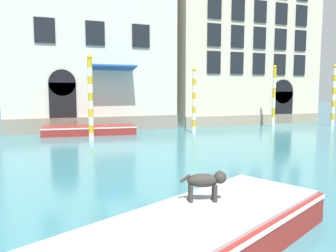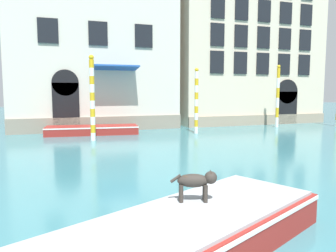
{
  "view_description": "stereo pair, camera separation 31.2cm",
  "coord_description": "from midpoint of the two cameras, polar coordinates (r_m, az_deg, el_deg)",
  "views": [
    {
      "loc": [
        -2.87,
        -0.99,
        2.76
      ],
      "look_at": [
        2.15,
        12.48,
        1.2
      ],
      "focal_mm": 35.0,
      "sensor_mm": 36.0,
      "label": 1
    },
    {
      "loc": [
        -2.58,
        -1.1,
        2.76
      ],
      "look_at": [
        2.15,
        12.48,
        1.2
      ],
      "focal_mm": 35.0,
      "sensor_mm": 36.0,
      "label": 2
    }
  ],
  "objects": [
    {
      "name": "boat_foreground",
      "position": [
        5.45,
        -1.06,
        -19.96
      ],
      "size": [
        7.34,
        4.87,
        0.67
      ],
      "rotation": [
        0.0,
        0.0,
        0.43
      ],
      "color": "maroon",
      "rests_on": "ground_plane"
    },
    {
      "name": "dog_on_deck",
      "position": [
        6.31,
        5.21,
        -9.5
      ],
      "size": [
        0.86,
        0.45,
        0.59
      ],
      "rotation": [
        0.0,
        0.0,
        -0.33
      ],
      "color": "#332D28",
      "rests_on": "boat_foreground"
    },
    {
      "name": "boat_moored_near_palazzo",
      "position": [
        21.25,
        -13.86,
        -0.68
      ],
      "size": [
        5.86,
        2.37,
        0.54
      ],
      "rotation": [
        0.0,
        0.0,
        -0.11
      ],
      "color": "maroon",
      "rests_on": "ground_plane"
    },
    {
      "name": "mooring_pole_1",
      "position": [
        21.14,
        4.14,
        4.43
      ],
      "size": [
        0.25,
        0.25,
        4.2
      ],
      "color": "white",
      "rests_on": "ground_plane"
    },
    {
      "name": "mooring_pole_0",
      "position": [
        26.13,
        17.65,
        5.01
      ],
      "size": [
        0.25,
        0.25,
        4.67
      ],
      "color": "white",
      "rests_on": "ground_plane"
    },
    {
      "name": "mooring_pole_2",
      "position": [
        18.37,
        -13.82,
        4.78
      ],
      "size": [
        0.28,
        0.28,
        4.68
      ],
      "color": "white",
      "rests_on": "ground_plane"
    },
    {
      "name": "mooring_pole_3",
      "position": [
        28.5,
        26.63,
        4.81
      ],
      "size": [
        0.29,
        0.29,
        4.75
      ],
      "color": "white",
      "rests_on": "ground_plane"
    },
    {
      "name": "palazzo_right",
      "position": [
        30.28,
        11.92,
        13.73
      ],
      "size": [
        12.71,
        6.13,
        13.64
      ],
      "color": "beige",
      "rests_on": "ground_plane"
    },
    {
      "name": "palazzo_left",
      "position": [
        25.99,
        -13.92,
        15.8
      ],
      "size": [
        11.7,
        7.4,
        14.39
      ],
      "color": "beige",
      "rests_on": "ground_plane"
    }
  ]
}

